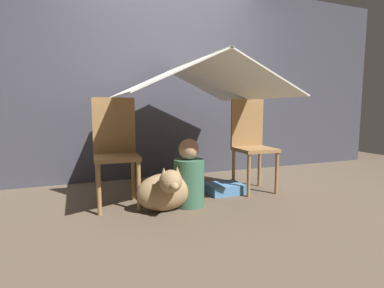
# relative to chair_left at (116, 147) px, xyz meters

# --- Properties ---
(ground_plane) EXTENTS (8.80, 8.80, 0.00)m
(ground_plane) POSITION_rel_chair_left_xyz_m (0.71, -0.14, -0.53)
(ground_plane) COLOR brown
(wall_back) EXTENTS (7.00, 0.05, 2.50)m
(wall_back) POSITION_rel_chair_left_xyz_m (0.71, 0.99, 0.72)
(wall_back) COLOR #3D3D47
(wall_back) RESTS_ON ground_plane
(chair_left) EXTENTS (0.40, 0.40, 0.98)m
(chair_left) POSITION_rel_chair_left_xyz_m (0.00, 0.00, 0.00)
(chair_left) COLOR olive
(chair_left) RESTS_ON ground_plane
(chair_right) EXTENTS (0.40, 0.40, 0.98)m
(chair_right) POSITION_rel_chair_left_xyz_m (1.43, 0.00, 0.00)
(chair_right) COLOR olive
(chair_right) RESTS_ON ground_plane
(sheet_canopy) EXTENTS (1.44, 1.53, 0.34)m
(sheet_canopy) POSITION_rel_chair_left_xyz_m (0.71, -0.08, 0.62)
(sheet_canopy) COLOR silver
(person_front) EXTENTS (0.28, 0.28, 0.61)m
(person_front) POSITION_rel_chair_left_xyz_m (0.61, -0.27, -0.27)
(person_front) COLOR #38664C
(person_front) RESTS_ON ground_plane
(dog) EXTENTS (0.49, 0.44, 0.42)m
(dog) POSITION_rel_chair_left_xyz_m (0.36, -0.35, -0.35)
(dog) COLOR #9E7F56
(dog) RESTS_ON ground_plane
(floor_cushion) EXTENTS (0.36, 0.29, 0.10)m
(floor_cushion) POSITION_rel_chair_left_xyz_m (1.10, -0.03, -0.48)
(floor_cushion) COLOR #4C7FB2
(floor_cushion) RESTS_ON ground_plane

